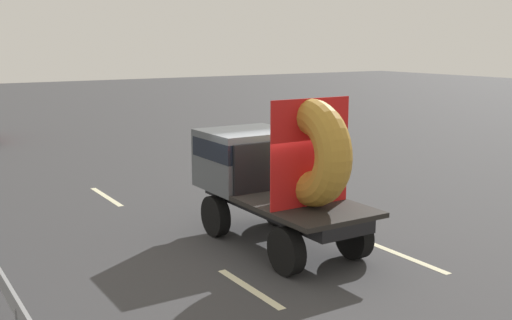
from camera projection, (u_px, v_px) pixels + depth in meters
ground_plane at (278, 246)px, 13.47m from camera, size 120.00×120.00×0.00m
flatbed_truck at (272, 168)px, 13.48m from camera, size 2.02×4.58×3.33m
lane_dash_left_near at (250, 288)px, 11.17m from camera, size 0.16×2.11×0.01m
lane_dash_left_far at (106, 197)px, 17.77m from camera, size 0.16×2.49×0.01m
lane_dash_right_near at (403, 256)px, 12.86m from camera, size 0.16×2.45×0.01m
lane_dash_right_far at (216, 181)px, 19.71m from camera, size 0.16×2.78×0.01m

